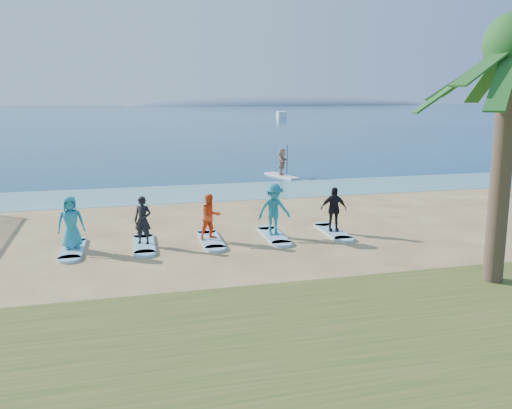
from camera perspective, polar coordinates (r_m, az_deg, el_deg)
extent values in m
plane|color=tan|center=(16.31, -2.76, -5.45)|extent=(600.00, 600.00, 0.00)
plane|color=teal|center=(26.39, -7.18, 1.32)|extent=(600.00, 600.00, 0.00)
plane|color=navy|center=(175.36, -13.10, 10.25)|extent=(600.00, 600.00, 0.00)
ellipsoid|color=slate|center=(330.17, 3.46, 11.29)|extent=(220.00, 56.00, 18.00)
cylinder|color=brown|center=(14.38, 26.22, 3.48)|extent=(0.52, 0.52, 6.14)
sphere|color=brown|center=(14.27, 26.57, 14.79)|extent=(0.70, 0.70, 0.70)
cube|color=silver|center=(31.63, 2.95, 3.29)|extent=(1.56, 3.07, 0.12)
imported|color=tan|center=(31.51, 2.96, 4.89)|extent=(1.05, 1.61, 1.66)
cube|color=silver|center=(122.95, 2.92, 9.85)|extent=(3.11, 6.62, 1.55)
cube|color=#91C2E0|center=(17.50, -20.20, -4.83)|extent=(0.70, 2.20, 0.09)
imported|color=teal|center=(17.27, -20.42, -1.93)|extent=(0.93, 0.69, 1.73)
cube|color=#91C2E0|center=(17.37, -12.68, -4.48)|extent=(0.70, 2.20, 0.09)
imported|color=black|center=(17.15, -12.81, -1.76)|extent=(0.69, 0.58, 1.61)
cube|color=#91C2E0|center=(17.55, -5.19, -4.06)|extent=(0.70, 2.20, 0.09)
imported|color=#F64D19|center=(17.34, -5.25, -1.40)|extent=(0.91, 0.80, 1.59)
cube|color=#91C2E0|center=(18.02, 2.02, -3.58)|extent=(0.70, 2.20, 0.09)
imported|color=teal|center=(17.78, 2.04, -0.55)|extent=(1.26, 0.79, 1.86)
cube|color=#91C2E0|center=(18.75, 8.76, -3.09)|extent=(0.70, 2.20, 0.09)
imported|color=black|center=(18.54, 8.85, -0.51)|extent=(1.02, 0.58, 1.64)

